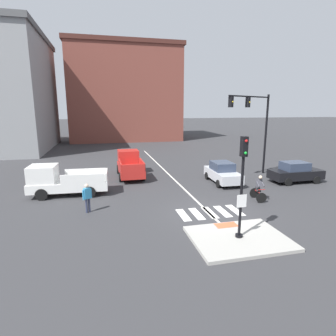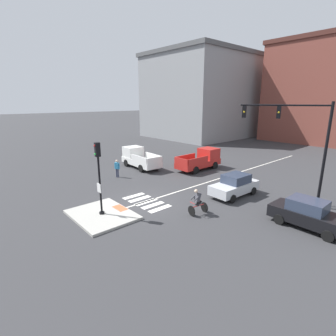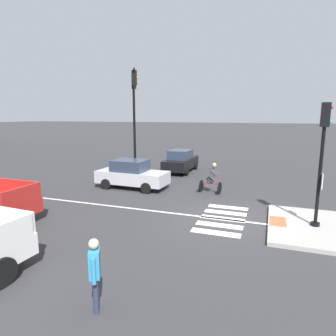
{
  "view_description": "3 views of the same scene",
  "coord_description": "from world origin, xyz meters",
  "px_view_note": "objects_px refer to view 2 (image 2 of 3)",
  "views": [
    {
      "loc": [
        -5.74,
        -13.59,
        5.74
      ],
      "look_at": [
        -1.36,
        4.58,
        1.72
      ],
      "focal_mm": 29.56,
      "sensor_mm": 36.0,
      "label": 1
    },
    {
      "loc": [
        13.73,
        -9.88,
        6.95
      ],
      "look_at": [
        -0.52,
        2.71,
        1.95
      ],
      "focal_mm": 27.33,
      "sensor_mm": 36.0,
      "label": 2
    },
    {
      "loc": [
        -11.48,
        -1.55,
        4.19
      ],
      "look_at": [
        0.96,
        2.89,
        1.78
      ],
      "focal_mm": 31.16,
      "sensor_mm": 36.0,
      "label": 3
    }
  ],
  "objects_px": {
    "car_silver_eastbound_mid": "(235,185)",
    "pickup_truck_white_cross_left": "(139,158)",
    "car_black_cross_right": "(308,214)",
    "pedestrian_at_curb_left": "(117,167)",
    "traffic_light_mast": "(298,135)",
    "cyclist": "(198,201)",
    "pickup_truck_red_westbound_far": "(201,160)",
    "signal_pole": "(99,172)"
  },
  "relations": [
    {
      "from": "car_black_cross_right",
      "to": "pickup_truck_white_cross_left",
      "type": "height_order",
      "value": "pickup_truck_white_cross_left"
    },
    {
      "from": "cyclist",
      "to": "car_black_cross_right",
      "type": "bearing_deg",
      "value": 32.56
    },
    {
      "from": "cyclist",
      "to": "pickup_truck_red_westbound_far",
      "type": "bearing_deg",
      "value": 130.08
    },
    {
      "from": "traffic_light_mast",
      "to": "cyclist",
      "type": "relative_size",
      "value": 4.13
    },
    {
      "from": "pickup_truck_red_westbound_far",
      "to": "pedestrian_at_curb_left",
      "type": "xyz_separation_m",
      "value": [
        -3.18,
        -8.2,
        0.0
      ]
    },
    {
      "from": "pickup_truck_red_westbound_far",
      "to": "cyclist",
      "type": "distance_m",
      "value": 11.27
    },
    {
      "from": "pedestrian_at_curb_left",
      "to": "traffic_light_mast",
      "type": "bearing_deg",
      "value": 22.59
    },
    {
      "from": "traffic_light_mast",
      "to": "cyclist",
      "type": "xyz_separation_m",
      "value": [
        -3.13,
        -6.07,
        -3.95
      ]
    },
    {
      "from": "signal_pole",
      "to": "traffic_light_mast",
      "type": "xyz_separation_m",
      "value": [
        6.9,
        10.71,
        1.97
      ]
    },
    {
      "from": "signal_pole",
      "to": "pickup_truck_white_cross_left",
      "type": "distance_m",
      "value": 12.37
    },
    {
      "from": "traffic_light_mast",
      "to": "car_black_cross_right",
      "type": "relative_size",
      "value": 1.69
    },
    {
      "from": "signal_pole",
      "to": "car_black_cross_right",
      "type": "xyz_separation_m",
      "value": [
        9.06,
        8.03,
        -2.03
      ]
    },
    {
      "from": "car_black_cross_right",
      "to": "cyclist",
      "type": "relative_size",
      "value": 2.44
    },
    {
      "from": "pickup_truck_red_westbound_far",
      "to": "traffic_light_mast",
      "type": "bearing_deg",
      "value": -13.82
    },
    {
      "from": "signal_pole",
      "to": "car_silver_eastbound_mid",
      "type": "relative_size",
      "value": 1.07
    },
    {
      "from": "car_silver_eastbound_mid",
      "to": "pickup_truck_white_cross_left",
      "type": "xyz_separation_m",
      "value": [
        -11.88,
        -0.44,
        0.17
      ]
    },
    {
      "from": "traffic_light_mast",
      "to": "pedestrian_at_curb_left",
      "type": "bearing_deg",
      "value": -157.41
    },
    {
      "from": "pickup_truck_red_westbound_far",
      "to": "cyclist",
      "type": "bearing_deg",
      "value": -49.92
    },
    {
      "from": "traffic_light_mast",
      "to": "car_silver_eastbound_mid",
      "type": "height_order",
      "value": "traffic_light_mast"
    },
    {
      "from": "car_silver_eastbound_mid",
      "to": "car_black_cross_right",
      "type": "relative_size",
      "value": 1.01
    },
    {
      "from": "car_black_cross_right",
      "to": "pedestrian_at_curb_left",
      "type": "xyz_separation_m",
      "value": [
        -15.74,
        -2.96,
        0.17
      ]
    },
    {
      "from": "traffic_light_mast",
      "to": "pickup_truck_red_westbound_far",
      "type": "relative_size",
      "value": 1.36
    },
    {
      "from": "traffic_light_mast",
      "to": "car_silver_eastbound_mid",
      "type": "bearing_deg",
      "value": -157.14
    },
    {
      "from": "signal_pole",
      "to": "pedestrian_at_curb_left",
      "type": "height_order",
      "value": "signal_pole"
    },
    {
      "from": "car_black_cross_right",
      "to": "pedestrian_at_curb_left",
      "type": "relative_size",
      "value": 2.46
    },
    {
      "from": "car_silver_eastbound_mid",
      "to": "pickup_truck_red_westbound_far",
      "type": "xyz_separation_m",
      "value": [
        -6.87,
        4.04,
        0.17
      ]
    },
    {
      "from": "pickup_truck_red_westbound_far",
      "to": "car_silver_eastbound_mid",
      "type": "bearing_deg",
      "value": -30.46
    },
    {
      "from": "signal_pole",
      "to": "car_black_cross_right",
      "type": "bearing_deg",
      "value": 41.53
    },
    {
      "from": "traffic_light_mast",
      "to": "car_black_cross_right",
      "type": "height_order",
      "value": "traffic_light_mast"
    },
    {
      "from": "signal_pole",
      "to": "pickup_truck_white_cross_left",
      "type": "relative_size",
      "value": 0.86
    },
    {
      "from": "traffic_light_mast",
      "to": "pickup_truck_red_westbound_far",
      "type": "xyz_separation_m",
      "value": [
        -10.39,
        2.56,
        -3.84
      ]
    },
    {
      "from": "traffic_light_mast",
      "to": "pickup_truck_white_cross_left",
      "type": "bearing_deg",
      "value": -172.89
    },
    {
      "from": "traffic_light_mast",
      "to": "cyclist",
      "type": "distance_m",
      "value": 7.89
    },
    {
      "from": "pedestrian_at_curb_left",
      "to": "signal_pole",
      "type": "bearing_deg",
      "value": -37.2
    },
    {
      "from": "pickup_truck_white_cross_left",
      "to": "car_black_cross_right",
      "type": "bearing_deg",
      "value": -2.51
    },
    {
      "from": "traffic_light_mast",
      "to": "pedestrian_at_curb_left",
      "type": "height_order",
      "value": "traffic_light_mast"
    },
    {
      "from": "car_silver_eastbound_mid",
      "to": "traffic_light_mast",
      "type": "bearing_deg",
      "value": 22.86
    },
    {
      "from": "pickup_truck_white_cross_left",
      "to": "pickup_truck_red_westbound_far",
      "type": "bearing_deg",
      "value": 41.81
    },
    {
      "from": "signal_pole",
      "to": "pickup_truck_red_westbound_far",
      "type": "relative_size",
      "value": 0.88
    },
    {
      "from": "traffic_light_mast",
      "to": "cyclist",
      "type": "height_order",
      "value": "traffic_light_mast"
    },
    {
      "from": "traffic_light_mast",
      "to": "car_black_cross_right",
      "type": "bearing_deg",
      "value": -51.23
    },
    {
      "from": "car_black_cross_right",
      "to": "pickup_truck_white_cross_left",
      "type": "bearing_deg",
      "value": 177.49
    }
  ]
}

